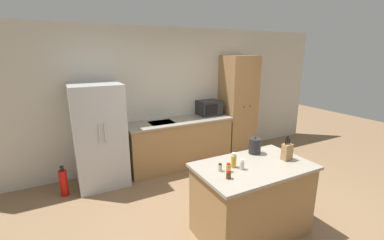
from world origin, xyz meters
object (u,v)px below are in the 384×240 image
(spice_bottle_tall_dark, at_px, (234,161))
(spice_bottle_short_red, at_px, (229,175))
(microwave, at_px, (209,108))
(knife_block, at_px, (287,152))
(fire_extinguisher, at_px, (64,182))
(pantry_cabinet, at_px, (238,106))
(kettle, at_px, (255,146))
(spice_bottle_green_herb, at_px, (242,165))
(spice_bottle_pale_salt, at_px, (228,168))
(refrigerator, at_px, (99,135))
(spice_bottle_amber_oil, at_px, (220,168))

(spice_bottle_tall_dark, bearing_deg, spice_bottle_short_red, -136.92)
(microwave, height_order, knife_block, microwave)
(fire_extinguisher, bearing_deg, pantry_cabinet, 3.57)
(pantry_cabinet, height_order, spice_bottle_short_red, pantry_cabinet)
(fire_extinguisher, bearing_deg, kettle, -37.32)
(spice_bottle_tall_dark, distance_m, spice_bottle_green_herb, 0.10)
(spice_bottle_green_herb, relative_size, spice_bottle_pale_salt, 1.16)
(refrigerator, distance_m, pantry_cabinet, 2.84)
(microwave, xyz_separation_m, spice_bottle_tall_dark, (-1.03, -2.22, -0.08))
(refrigerator, relative_size, spice_bottle_green_herb, 14.27)
(pantry_cabinet, relative_size, spice_bottle_green_herb, 17.71)
(fire_extinguisher, bearing_deg, knife_block, -39.91)
(fire_extinguisher, bearing_deg, spice_bottle_tall_dark, -47.58)
(spice_bottle_amber_oil, height_order, fire_extinguisher, spice_bottle_amber_oil)
(microwave, relative_size, spice_bottle_pale_salt, 4.50)
(spice_bottle_tall_dark, relative_size, spice_bottle_green_herb, 1.46)
(spice_bottle_amber_oil, bearing_deg, knife_block, -7.64)
(spice_bottle_tall_dark, bearing_deg, kettle, 23.22)
(spice_bottle_tall_dark, relative_size, fire_extinguisher, 0.35)
(spice_bottle_green_herb, xyz_separation_m, kettle, (0.44, 0.30, 0.05))
(refrigerator, xyz_separation_m, fire_extinguisher, (-0.60, -0.14, -0.62))
(pantry_cabinet, distance_m, spice_bottle_pale_salt, 2.84)
(spice_bottle_tall_dark, height_order, spice_bottle_pale_salt, spice_bottle_tall_dark)
(spice_bottle_amber_oil, distance_m, spice_bottle_pale_salt, 0.09)
(refrigerator, distance_m, spice_bottle_green_herb, 2.46)
(knife_block, height_order, kettle, knife_block)
(microwave, relative_size, fire_extinguisher, 0.94)
(spice_bottle_amber_oil, distance_m, fire_extinguisher, 2.58)
(knife_block, bearing_deg, spice_bottle_tall_dark, 169.49)
(spice_bottle_green_herb, distance_m, kettle, 0.53)
(kettle, relative_size, fire_extinguisher, 0.46)
(kettle, bearing_deg, fire_extinguisher, 142.68)
(pantry_cabinet, height_order, microwave, pantry_cabinet)
(spice_bottle_pale_salt, height_order, kettle, kettle)
(microwave, distance_m, spice_bottle_green_herb, 2.51)
(refrigerator, height_order, kettle, refrigerator)
(spice_bottle_tall_dark, bearing_deg, microwave, 65.08)
(knife_block, distance_m, spice_bottle_short_red, 0.91)
(pantry_cabinet, relative_size, microwave, 4.57)
(refrigerator, xyz_separation_m, spice_bottle_pale_salt, (1.03, -2.12, 0.09))
(refrigerator, height_order, spice_bottle_pale_salt, refrigerator)
(spice_bottle_pale_salt, relative_size, kettle, 0.45)
(spice_bottle_amber_oil, relative_size, spice_bottle_green_herb, 0.76)
(spice_bottle_tall_dark, height_order, spice_bottle_amber_oil, spice_bottle_tall_dark)
(kettle, xyz_separation_m, fire_extinguisher, (-2.24, 1.70, -0.77))
(refrigerator, height_order, pantry_cabinet, pantry_cabinet)
(spice_bottle_short_red, distance_m, spice_bottle_green_herb, 0.28)
(spice_bottle_green_herb, bearing_deg, spice_bottle_tall_dark, 119.35)
(pantry_cabinet, distance_m, fire_extinguisher, 3.54)
(knife_block, xyz_separation_m, spice_bottle_green_herb, (-0.64, 0.04, -0.05))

